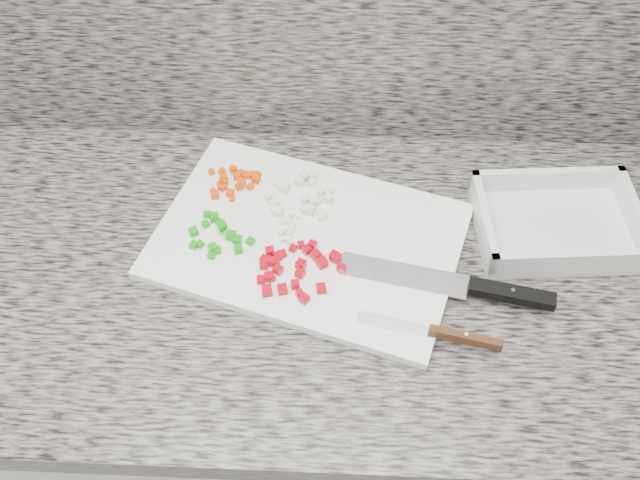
{
  "coord_description": "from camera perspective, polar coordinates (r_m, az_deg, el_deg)",
  "views": [
    {
      "loc": [
        0.09,
        0.8,
        1.79
      ],
      "look_at": [
        0.07,
        1.46,
        0.94
      ],
      "focal_mm": 40.0,
      "sensor_mm": 36.0,
      "label": 1
    }
  ],
  "objects": [
    {
      "name": "countertop",
      "position": [
        1.12,
        -3.47,
        -2.65
      ],
      "size": [
        3.96,
        0.64,
        0.04
      ],
      "primitive_type": "cube",
      "color": "slate",
      "rests_on": "cabinet"
    },
    {
      "name": "carrot_pile",
      "position": [
        1.19,
        -6.84,
        4.74
      ],
      "size": [
        0.09,
        0.07,
        0.02
      ],
      "color": "#DF4104",
      "rests_on": "cutting_board"
    },
    {
      "name": "chef_knife",
      "position": [
        1.07,
        12.21,
        -3.72
      ],
      "size": [
        0.32,
        0.1,
        0.02
      ],
      "rotation": [
        0.0,
        0.0,
        -0.2
      ],
      "color": "white",
      "rests_on": "cutting_board"
    },
    {
      "name": "red_pepper_pile",
      "position": [
        1.07,
        -2.01,
        -2.21
      ],
      "size": [
        0.13,
        0.12,
        0.01
      ],
      "color": "#B60211",
      "rests_on": "cutting_board"
    },
    {
      "name": "cabinet",
      "position": [
        1.51,
        -2.64,
        -12.61
      ],
      "size": [
        3.92,
        0.62,
        0.86
      ],
      "primitive_type": "cube",
      "color": "silver",
      "rests_on": "ground"
    },
    {
      "name": "green_pepper_pile",
      "position": [
        1.12,
        -8.14,
        0.34
      ],
      "size": [
        0.11,
        0.09,
        0.02
      ],
      "color": "#14950D",
      "rests_on": "cutting_board"
    },
    {
      "name": "cutting_board",
      "position": [
        1.12,
        -0.98,
        -0.03
      ],
      "size": [
        0.53,
        0.43,
        0.02
      ],
      "primitive_type": "cube",
      "rotation": [
        0.0,
        0.0,
        -0.3
      ],
      "color": "white",
      "rests_on": "countertop"
    },
    {
      "name": "paring_knife",
      "position": [
        1.02,
        10.08,
        -7.44
      ],
      "size": [
        0.2,
        0.06,
        0.02
      ],
      "rotation": [
        0.0,
        0.0,
        -0.21
      ],
      "color": "white",
      "rests_on": "cutting_board"
    },
    {
      "name": "garlic_pile",
      "position": [
        1.12,
        -2.59,
        0.86
      ],
      "size": [
        0.03,
        0.07,
        0.01
      ],
      "color": "beige",
      "rests_on": "cutting_board"
    },
    {
      "name": "onion_pile",
      "position": [
        1.16,
        -1.6,
        3.58
      ],
      "size": [
        0.11,
        0.1,
        0.01
      ],
      "color": "silver",
      "rests_on": "cutting_board"
    },
    {
      "name": "tray",
      "position": [
        1.19,
        18.39,
        1.2
      ],
      "size": [
        0.26,
        0.2,
        0.05
      ],
      "rotation": [
        0.0,
        0.0,
        0.08
      ],
      "color": "silver",
      "rests_on": "countertop"
    }
  ]
}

